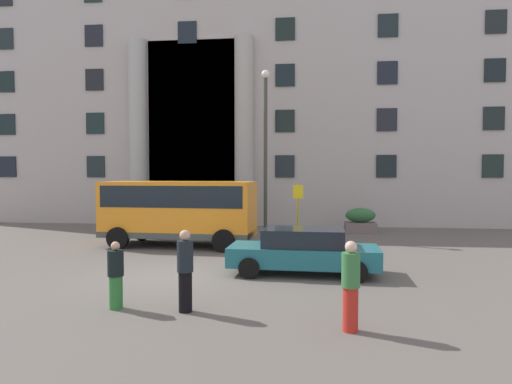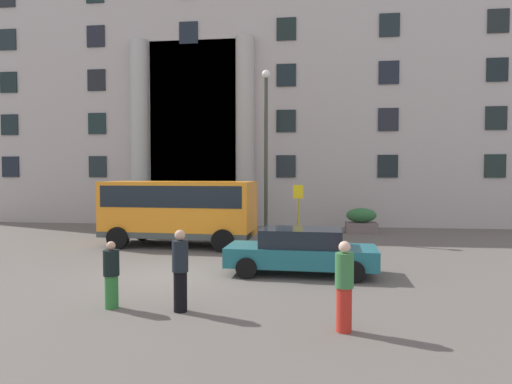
{
  "view_description": "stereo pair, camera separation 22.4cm",
  "coord_description": "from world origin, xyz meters",
  "px_view_note": "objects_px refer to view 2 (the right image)",
  "views": [
    {
      "loc": [
        3.98,
        -12.84,
        3.09
      ],
      "look_at": [
        1.83,
        6.99,
        2.24
      ],
      "focal_mm": 31.3,
      "sensor_mm": 36.0,
      "label": 1
    },
    {
      "loc": [
        4.2,
        -12.82,
        3.09
      ],
      "look_at": [
        1.83,
        6.99,
        2.24
      ],
      "focal_mm": 31.3,
      "sensor_mm": 36.0,
      "label": 2
    }
  ],
  "objects_px": {
    "orange_minibus": "(180,207)",
    "lamppost_plaza_centre": "(266,141)",
    "hedge_planter_entrance_right": "(144,216)",
    "pedestrian_man_crossing": "(111,275)",
    "motorcycle_far_end": "(286,246)",
    "pedestrian_child_trailing": "(344,286)",
    "bus_stop_sign": "(298,207)",
    "pedestrian_man_red_shirt": "(180,270)",
    "hedge_planter_far_west": "(361,221)",
    "parked_hatchback_near": "(301,251)",
    "hedge_planter_east": "(204,217)"
  },
  "relations": [
    {
      "from": "motorcycle_far_end",
      "to": "lamppost_plaza_centre",
      "type": "bearing_deg",
      "value": 104.32
    },
    {
      "from": "hedge_planter_entrance_right",
      "to": "pedestrian_child_trailing",
      "type": "relative_size",
      "value": 1.16
    },
    {
      "from": "hedge_planter_entrance_right",
      "to": "hedge_planter_east",
      "type": "bearing_deg",
      "value": 6.17
    },
    {
      "from": "motorcycle_far_end",
      "to": "pedestrian_child_trailing",
      "type": "relative_size",
      "value": 1.08
    },
    {
      "from": "bus_stop_sign",
      "to": "hedge_planter_far_west",
      "type": "distance_m",
      "value": 4.89
    },
    {
      "from": "hedge_planter_far_west",
      "to": "pedestrian_man_crossing",
      "type": "distance_m",
      "value": 15.56
    },
    {
      "from": "hedge_planter_east",
      "to": "pedestrian_child_trailing",
      "type": "distance_m",
      "value": 16.29
    },
    {
      "from": "pedestrian_child_trailing",
      "to": "lamppost_plaza_centre",
      "type": "distance_m",
      "value": 13.85
    },
    {
      "from": "hedge_planter_east",
      "to": "parked_hatchback_near",
      "type": "distance_m",
      "value": 11.48
    },
    {
      "from": "motorcycle_far_end",
      "to": "parked_hatchback_near",
      "type": "bearing_deg",
      "value": -75.23
    },
    {
      "from": "bus_stop_sign",
      "to": "pedestrian_man_red_shirt",
      "type": "relative_size",
      "value": 1.4
    },
    {
      "from": "pedestrian_man_crossing",
      "to": "lamppost_plaza_centre",
      "type": "bearing_deg",
      "value": -154.55
    },
    {
      "from": "hedge_planter_entrance_right",
      "to": "pedestrian_man_red_shirt",
      "type": "distance_m",
      "value": 15.08
    },
    {
      "from": "hedge_planter_entrance_right",
      "to": "pedestrian_man_red_shirt",
      "type": "height_order",
      "value": "pedestrian_man_red_shirt"
    },
    {
      "from": "pedestrian_child_trailing",
      "to": "pedestrian_man_red_shirt",
      "type": "bearing_deg",
      "value": 112.54
    },
    {
      "from": "orange_minibus",
      "to": "lamppost_plaza_centre",
      "type": "bearing_deg",
      "value": 48.53
    },
    {
      "from": "parked_hatchback_near",
      "to": "lamppost_plaza_centre",
      "type": "distance_m",
      "value": 9.25
    },
    {
      "from": "bus_stop_sign",
      "to": "lamppost_plaza_centre",
      "type": "relative_size",
      "value": 0.32
    },
    {
      "from": "hedge_planter_far_west",
      "to": "motorcycle_far_end",
      "type": "height_order",
      "value": "hedge_planter_far_west"
    },
    {
      "from": "bus_stop_sign",
      "to": "hedge_planter_far_west",
      "type": "height_order",
      "value": "bus_stop_sign"
    },
    {
      "from": "hedge_planter_far_west",
      "to": "pedestrian_man_crossing",
      "type": "height_order",
      "value": "pedestrian_man_crossing"
    },
    {
      "from": "hedge_planter_far_west",
      "to": "hedge_planter_entrance_right",
      "type": "bearing_deg",
      "value": -179.59
    },
    {
      "from": "hedge_planter_entrance_right",
      "to": "pedestrian_man_crossing",
      "type": "height_order",
      "value": "hedge_planter_entrance_right"
    },
    {
      "from": "hedge_planter_east",
      "to": "motorcycle_far_end",
      "type": "distance_m",
      "value": 9.08
    },
    {
      "from": "orange_minibus",
      "to": "lamppost_plaza_centre",
      "type": "relative_size",
      "value": 0.79
    },
    {
      "from": "pedestrian_child_trailing",
      "to": "parked_hatchback_near",
      "type": "bearing_deg",
      "value": 46.79
    },
    {
      "from": "pedestrian_child_trailing",
      "to": "lamppost_plaza_centre",
      "type": "xyz_separation_m",
      "value": [
        -2.8,
        13.03,
        3.78
      ]
    },
    {
      "from": "hedge_planter_entrance_right",
      "to": "pedestrian_man_crossing",
      "type": "relative_size",
      "value": 1.34
    },
    {
      "from": "pedestrian_man_red_shirt",
      "to": "parked_hatchback_near",
      "type": "bearing_deg",
      "value": 120.33
    },
    {
      "from": "motorcycle_far_end",
      "to": "lamppost_plaza_centre",
      "type": "distance_m",
      "value": 7.21
    },
    {
      "from": "orange_minibus",
      "to": "hedge_planter_far_west",
      "type": "xyz_separation_m",
      "value": [
        8.14,
        5.1,
        -1.02
      ]
    },
    {
      "from": "hedge_planter_east",
      "to": "hedge_planter_far_west",
      "type": "height_order",
      "value": "hedge_planter_east"
    },
    {
      "from": "parked_hatchback_near",
      "to": "hedge_planter_east",
      "type": "bearing_deg",
      "value": 121.01
    },
    {
      "from": "pedestrian_child_trailing",
      "to": "pedestrian_man_crossing",
      "type": "bearing_deg",
      "value": 116.19
    },
    {
      "from": "orange_minibus",
      "to": "hedge_planter_entrance_right",
      "type": "bearing_deg",
      "value": 127.98
    },
    {
      "from": "hedge_planter_east",
      "to": "lamppost_plaza_centre",
      "type": "bearing_deg",
      "value": -28.67
    },
    {
      "from": "lamppost_plaza_centre",
      "to": "bus_stop_sign",
      "type": "bearing_deg",
      "value": -49.71
    },
    {
      "from": "hedge_planter_entrance_right",
      "to": "pedestrian_man_crossing",
      "type": "xyz_separation_m",
      "value": [
        4.5,
        -13.73,
        0.0
      ]
    },
    {
      "from": "bus_stop_sign",
      "to": "parked_hatchback_near",
      "type": "relative_size",
      "value": 0.56
    },
    {
      "from": "hedge_planter_east",
      "to": "pedestrian_man_crossing",
      "type": "height_order",
      "value": "pedestrian_man_crossing"
    },
    {
      "from": "orange_minibus",
      "to": "pedestrian_man_crossing",
      "type": "height_order",
      "value": "orange_minibus"
    },
    {
      "from": "orange_minibus",
      "to": "parked_hatchback_near",
      "type": "distance_m",
      "value": 7.1
    },
    {
      "from": "parked_hatchback_near",
      "to": "orange_minibus",
      "type": "bearing_deg",
      "value": 140.47
    },
    {
      "from": "orange_minibus",
      "to": "parked_hatchback_near",
      "type": "relative_size",
      "value": 1.39
    },
    {
      "from": "hedge_planter_east",
      "to": "lamppost_plaza_centre",
      "type": "distance_m",
      "value": 5.7
    },
    {
      "from": "pedestrian_man_crossing",
      "to": "hedge_planter_east",
      "type": "bearing_deg",
      "value": -138.61
    },
    {
      "from": "orange_minibus",
      "to": "hedge_planter_far_west",
      "type": "relative_size",
      "value": 4.0
    },
    {
      "from": "orange_minibus",
      "to": "lamppost_plaza_centre",
      "type": "height_order",
      "value": "lamppost_plaza_centre"
    },
    {
      "from": "pedestrian_man_crossing",
      "to": "lamppost_plaza_centre",
      "type": "xyz_separation_m",
      "value": [
        2.36,
        12.13,
        3.91
      ]
    },
    {
      "from": "parked_hatchback_near",
      "to": "motorcycle_far_end",
      "type": "relative_size",
      "value": 2.39
    }
  ]
}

